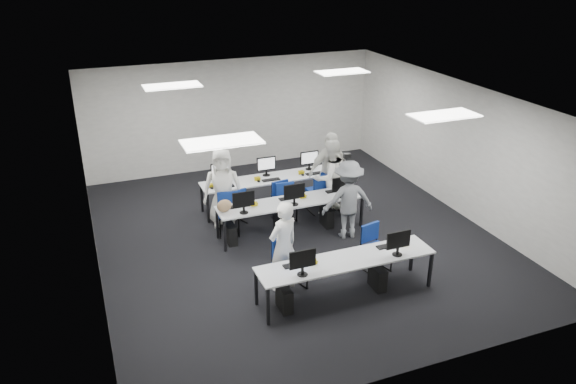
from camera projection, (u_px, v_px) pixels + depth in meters
name	position (u px, v px, depth m)	size (l,w,h in m)	color
room	(295.00, 171.00, 11.42)	(9.00, 9.02, 3.00)	black
ceiling_panels	(295.00, 99.00, 10.82)	(5.20, 4.60, 0.02)	white
desk_front	(346.00, 262.00, 9.70)	(3.20, 0.70, 0.73)	white
desk_mid	(291.00, 203.00, 11.92)	(3.20, 0.70, 0.73)	white
desk_back	(269.00, 180.00, 13.11)	(3.20, 0.70, 0.73)	white
equipment_front	(336.00, 280.00, 9.75)	(2.51, 0.41, 1.19)	#0D3CB3
equipment_mid	(283.00, 219.00, 11.97)	(2.91, 0.41, 1.19)	white
equipment_back	(276.00, 191.00, 13.32)	(2.91, 0.41, 1.19)	white
chair_0	(289.00, 273.00, 10.07)	(0.61, 0.64, 0.96)	navy
chair_1	(375.00, 256.00, 10.65)	(0.54, 0.57, 0.90)	navy
chair_2	(229.00, 221.00, 12.04)	(0.52, 0.55, 0.88)	navy
chair_3	(284.00, 208.00, 12.63)	(0.50, 0.53, 0.88)	navy
chair_4	(332.00, 202.00, 12.91)	(0.56, 0.60, 0.95)	navy
chair_5	(234.00, 212.00, 12.46)	(0.56, 0.58, 0.86)	navy
chair_6	(283.00, 204.00, 12.83)	(0.47, 0.51, 0.89)	navy
chair_7	(318.00, 198.00, 13.06)	(0.49, 0.53, 0.96)	navy
handbag	(224.00, 206.00, 11.38)	(0.32, 0.20, 0.26)	#8C6748
student_0	(283.00, 246.00, 9.84)	(0.63, 0.41, 1.71)	white
student_1	(330.00, 177.00, 12.71)	(0.86, 0.67, 1.77)	white
student_2	(223.00, 188.00, 12.20)	(0.86, 0.56, 1.75)	white
student_3	(329.00, 171.00, 12.93)	(1.09, 0.45, 1.86)	white
photographer	(348.00, 200.00, 11.68)	(1.10, 0.63, 1.70)	gray
dslr_camera	(347.00, 156.00, 11.48)	(0.14, 0.18, 0.10)	black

